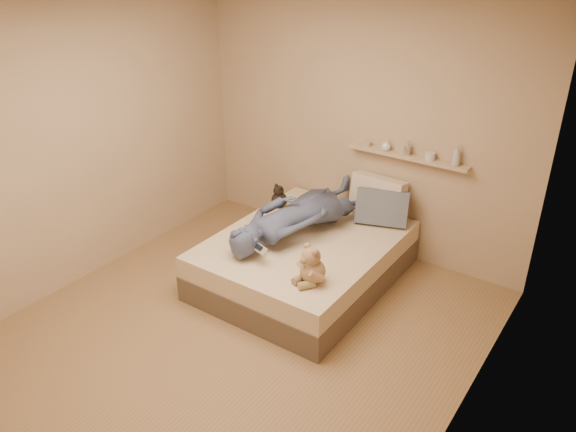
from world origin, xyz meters
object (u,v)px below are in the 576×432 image
Objects in this scene: game_console at (259,248)px; dark_plush at (279,197)px; teddy_bear at (311,268)px; pillow_grey at (382,207)px; bed at (305,259)px; person at (300,213)px; wall_shelf at (407,157)px; pillow_cream at (377,197)px.

dark_plush reaches higher than game_console.
pillow_grey is at bearing 90.32° from teddy_bear.
bed is 10.83× the size of game_console.
pillow_grey is at bearing 57.60° from bed.
teddy_bear is at bearing -53.07° from bed.
wall_shelf reaches higher than person.
person is at bearing 144.14° from bed.
dark_plush is 0.46× the size of pillow_cream.
pillow_grey is (-0.01, 1.28, 0.03)m from teddy_bear.
person is (-0.56, 0.68, 0.05)m from teddy_bear.
pillow_cream is 0.51m from wall_shelf.
pillow_cream reaches higher than pillow_grey.
wall_shelf is (0.64, 1.50, 0.51)m from game_console.
person is at bearing -120.26° from pillow_cream.
bed is at bearing 156.45° from person.
teddy_bear is at bearing -84.79° from pillow_cream.
teddy_bear is at bearing -0.37° from game_console.
teddy_bear is 0.69× the size of pillow_grey.
game_console is (-0.09, -0.59, 0.37)m from bed.
game_console is 1.12m from dark_plush.
game_console is 0.69× the size of dark_plush.
bed is 0.45m from person.
game_console is 0.51× the size of teddy_bear.
bed is at bearing -110.80° from pillow_cream.
game_console is at bearing -105.80° from pillow_cream.
pillow_cream is 0.19m from pillow_grey.
person is at bearing -129.09° from wall_shelf.
wall_shelf is at bearing 18.61° from pillow_cream.
dark_plush is 1.36m from wall_shelf.
pillow_cream is at bearing 74.20° from game_console.
pillow_grey is (0.12, -0.14, -0.03)m from pillow_cream.
pillow_cream is at bearing -107.95° from person.
pillow_cream is 0.46× the size of wall_shelf.
bed is 3.80× the size of pillow_grey.
pillow_cream is (0.32, 0.83, 0.43)m from bed.
bed is 5.47× the size of teddy_bear.
dark_plush is 0.16× the size of person.
game_console is at bearing 179.63° from teddy_bear.
teddy_bear is 1.45m from dark_plush.
pillow_cream is (0.91, 0.42, 0.09)m from dark_plush.
person reaches higher than game_console.
teddy_bear reaches higher than game_console.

